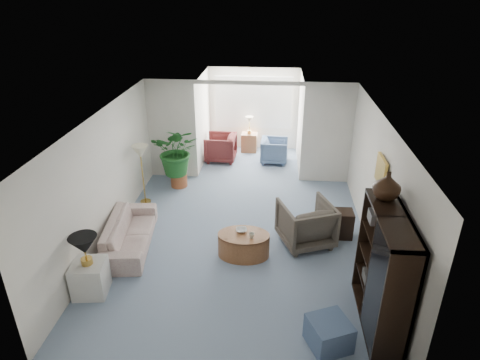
# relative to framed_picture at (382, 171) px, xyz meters

# --- Properties ---
(floor) EXTENTS (6.00, 6.00, 0.00)m
(floor) POSITION_rel_framed_picture_xyz_m (-2.46, 0.10, -1.70)
(floor) COLOR gray
(floor) RESTS_ON ground
(sunroom_floor) EXTENTS (2.60, 2.60, 0.00)m
(sunroom_floor) POSITION_rel_framed_picture_xyz_m (-2.46, 4.20, -1.70)
(sunroom_floor) COLOR gray
(sunroom_floor) RESTS_ON ground
(back_pier_left) EXTENTS (1.20, 0.12, 2.50)m
(back_pier_left) POSITION_rel_framed_picture_xyz_m (-4.36, 3.10, -0.45)
(back_pier_left) COLOR silver
(back_pier_left) RESTS_ON ground
(back_pier_right) EXTENTS (1.20, 0.12, 2.50)m
(back_pier_right) POSITION_rel_framed_picture_xyz_m (-0.56, 3.10, -0.45)
(back_pier_right) COLOR silver
(back_pier_right) RESTS_ON ground
(back_header) EXTENTS (2.60, 0.12, 0.10)m
(back_header) POSITION_rel_framed_picture_xyz_m (-2.46, 3.10, 0.75)
(back_header) COLOR silver
(back_header) RESTS_ON back_pier_left
(window_pane) EXTENTS (2.20, 0.02, 1.50)m
(window_pane) POSITION_rel_framed_picture_xyz_m (-2.46, 5.28, -0.30)
(window_pane) COLOR white
(window_blinds) EXTENTS (2.20, 0.02, 1.50)m
(window_blinds) POSITION_rel_framed_picture_xyz_m (-2.46, 5.25, -0.30)
(window_blinds) COLOR white
(framed_picture) EXTENTS (0.04, 0.50, 0.40)m
(framed_picture) POSITION_rel_framed_picture_xyz_m (0.00, 0.00, 0.00)
(framed_picture) COLOR #BAAF95
(sofa) EXTENTS (0.99, 2.02, 0.57)m
(sofa) POSITION_rel_framed_picture_xyz_m (-4.49, -0.09, -1.42)
(sofa) COLOR beige
(sofa) RESTS_ON ground
(end_table) EXTENTS (0.58, 0.58, 0.57)m
(end_table) POSITION_rel_framed_picture_xyz_m (-4.69, -1.44, -1.42)
(end_table) COLOR silver
(end_table) RESTS_ON ground
(table_lamp) EXTENTS (0.44, 0.44, 0.30)m
(table_lamp) POSITION_rel_framed_picture_xyz_m (-4.69, -1.44, -0.78)
(table_lamp) COLOR black
(table_lamp) RESTS_ON end_table
(floor_lamp) EXTENTS (0.36, 0.36, 0.28)m
(floor_lamp) POSITION_rel_framed_picture_xyz_m (-4.71, 1.62, -0.45)
(floor_lamp) COLOR beige
(floor_lamp) RESTS_ON ground
(coffee_table) EXTENTS (1.07, 1.07, 0.45)m
(coffee_table) POSITION_rel_framed_picture_xyz_m (-2.31, -0.21, -1.47)
(coffee_table) COLOR #925A35
(coffee_table) RESTS_ON ground
(coffee_bowl) EXTENTS (0.23, 0.23, 0.05)m
(coffee_bowl) POSITION_rel_framed_picture_xyz_m (-2.36, -0.11, -1.23)
(coffee_bowl) COLOR silver
(coffee_bowl) RESTS_ON coffee_table
(coffee_cup) EXTENTS (0.11, 0.11, 0.09)m
(coffee_cup) POSITION_rel_framed_picture_xyz_m (-2.16, -0.31, -1.20)
(coffee_cup) COLOR beige
(coffee_cup) RESTS_ON coffee_table
(wingback_chair) EXTENTS (1.20, 1.22, 0.86)m
(wingback_chair) POSITION_rel_framed_picture_xyz_m (-1.17, 0.30, -1.27)
(wingback_chair) COLOR #585045
(wingback_chair) RESTS_ON ground
(side_table_dark) EXTENTS (0.47, 0.38, 0.55)m
(side_table_dark) POSITION_rel_framed_picture_xyz_m (-0.47, 0.60, -1.42)
(side_table_dark) COLOR black
(side_table_dark) RESTS_ON ground
(entertainment_cabinet) EXTENTS (0.43, 1.62, 1.80)m
(entertainment_cabinet) POSITION_rel_framed_picture_xyz_m (-0.23, -1.68, -0.80)
(entertainment_cabinet) COLOR black
(entertainment_cabinet) RESTS_ON ground
(cabinet_urn) EXTENTS (0.39, 0.39, 0.41)m
(cabinet_urn) POSITION_rel_framed_picture_xyz_m (-0.23, -1.18, 0.31)
(cabinet_urn) COLOR #321D10
(cabinet_urn) RESTS_ON entertainment_cabinet
(ottoman) EXTENTS (0.69, 0.69, 0.42)m
(ottoman) POSITION_rel_framed_picture_xyz_m (-0.98, -2.22, -1.49)
(ottoman) COLOR slate
(ottoman) RESTS_ON ground
(plant_pot) EXTENTS (0.40, 0.40, 0.32)m
(plant_pot) POSITION_rel_framed_picture_xyz_m (-4.12, 2.52, -1.54)
(plant_pot) COLOR #A0532E
(plant_pot) RESTS_ON ground
(house_plant) EXTENTS (1.10, 0.96, 1.23)m
(house_plant) POSITION_rel_framed_picture_xyz_m (-4.12, 2.52, -0.77)
(house_plant) COLOR #205E23
(house_plant) RESTS_ON plant_pot
(sunroom_chair_blue) EXTENTS (0.76, 0.74, 0.67)m
(sunroom_chair_blue) POSITION_rel_framed_picture_xyz_m (-1.81, 4.24, -1.36)
(sunroom_chair_blue) COLOR slate
(sunroom_chair_blue) RESTS_ON ground
(sunroom_chair_maroon) EXTENTS (0.86, 0.84, 0.75)m
(sunroom_chair_maroon) POSITION_rel_framed_picture_xyz_m (-3.31, 4.24, -1.32)
(sunroom_chair_maroon) COLOR maroon
(sunroom_chair_maroon) RESTS_ON ground
(sunroom_table) EXTENTS (0.46, 0.37, 0.55)m
(sunroom_table) POSITION_rel_framed_picture_xyz_m (-2.56, 4.99, -1.43)
(sunroom_table) COLOR #925A35
(sunroom_table) RESTS_ON ground
(shelf_clutter) EXTENTS (0.30, 1.12, 1.06)m
(shelf_clutter) POSITION_rel_framed_picture_xyz_m (-0.28, -1.77, -0.61)
(shelf_clutter) COLOR #2A2725
(shelf_clutter) RESTS_ON entertainment_cabinet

